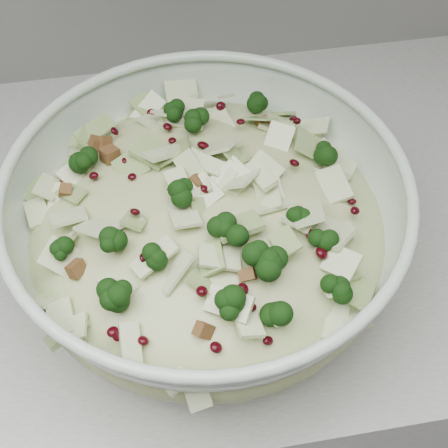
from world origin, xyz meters
name	(u,v)px	position (x,y,z in m)	size (l,w,h in m)	color
counter	(307,348)	(0.00, 1.70, 0.45)	(3.60, 0.60, 0.90)	silver
mixing_bowl	(207,230)	(-0.19, 1.60, 0.98)	(0.52, 0.52, 0.16)	silver
salad	(207,214)	(-0.19, 1.60, 1.01)	(0.49, 0.49, 0.16)	#C3CF8D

